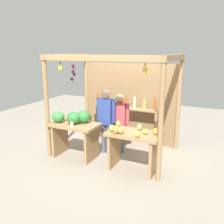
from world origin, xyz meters
TOP-DOWN VIEW (x-y plane):
  - ground_plane at (0.00, 0.00)m, footprint 12.00×12.00m
  - market_stall at (-0.00, 0.39)m, footprint 2.75×1.84m
  - fruit_counter_left at (-0.75, -0.64)m, footprint 1.12×0.66m
  - fruit_counter_right at (0.71, -0.66)m, footprint 1.10×0.64m
  - bottle_shelf_unit at (-0.02, 0.65)m, footprint 1.76×0.22m
  - vendor_man at (-0.18, -0.13)m, footprint 0.48×0.21m
  - vendor_woman at (0.10, 0.05)m, footprint 0.48×0.20m

SIDE VIEW (x-z plane):
  - ground_plane at x=0.00m, z-range 0.00..0.00m
  - fruit_counter_right at x=0.71m, z-range 0.12..1.10m
  - fruit_counter_left at x=-0.75m, z-range 0.18..1.30m
  - bottle_shelf_unit at x=-0.02m, z-range 0.12..1.46m
  - vendor_woman at x=0.10m, z-range 0.13..1.58m
  - vendor_man at x=-0.18m, z-range 0.15..1.71m
  - market_stall at x=0.00m, z-range 0.19..2.56m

